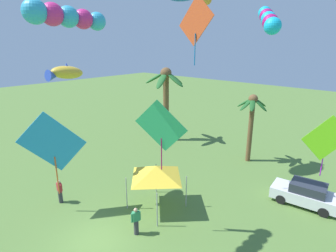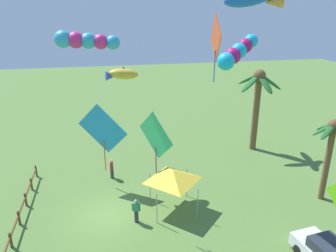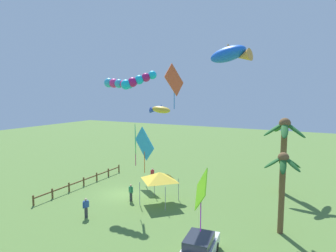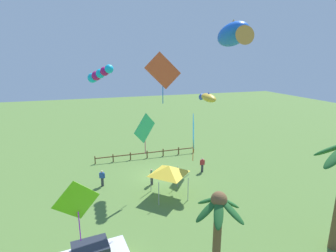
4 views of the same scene
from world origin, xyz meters
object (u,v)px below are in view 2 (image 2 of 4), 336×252
festival_tent (173,175)px  kite_diamond_5 (103,130)px  spectator_2 (136,211)px  kite_fish_7 (122,74)px  spectator_0 (112,169)px  kite_tube_6 (237,52)px  kite_diamond_3 (216,39)px  kite_diamond_2 (156,136)px  palm_tree_0 (331,143)px  kite_tube_0 (85,41)px  palm_tree_1 (258,93)px

festival_tent → kite_diamond_5: size_ratio=0.56×
spectator_2 → kite_fish_7: bearing=-179.2°
spectator_0 → festival_tent: 6.45m
kite_tube_6 → kite_diamond_3: bearing=171.2°
kite_diamond_3 → kite_fish_7: kite_diamond_3 is taller
kite_diamond_2 → kite_diamond_3: 6.09m
palm_tree_0 → spectator_2: bearing=-90.3°
kite_tube_0 → palm_tree_0: bearing=85.2°
spectator_0 → kite_fish_7: size_ratio=0.65×
kite_diamond_2 → kite_tube_6: bearing=36.6°
kite_diamond_5 → kite_fish_7: size_ratio=2.10×
spectator_2 → kite_tube_6: 11.64m
festival_tent → kite_tube_6: size_ratio=1.35×
kite_fish_7 → festival_tent: bearing=28.5°
palm_tree_1 → kite_tube_6: bearing=-31.7°
palm_tree_1 → festival_tent: size_ratio=2.65×
palm_tree_0 → kite_fish_7: size_ratio=2.40×
spectator_2 → kite_diamond_3: bearing=87.3°
kite_diamond_2 → kite_fish_7: kite_fish_7 is taller
spectator_2 → kite_tube_0: kite_tube_0 is taller
palm_tree_0 → palm_tree_1: (-8.94, -0.78, 1.26)m
festival_tent → kite_fish_7: size_ratio=1.17×
spectator_2 → spectator_0: bearing=-168.5°
spectator_2 → kite_diamond_5: bearing=-161.7°
spectator_2 → kite_fish_7: (-5.71, -0.08, 7.40)m
kite_diamond_3 → kite_tube_6: 4.36m
kite_fish_7 → kite_diamond_5: bearing=-65.9°
palm_tree_0 → kite_tube_0: kite_tube_0 is taller
kite_diamond_2 → kite_diamond_3: (-0.62, 3.41, 5.00)m
palm_tree_1 → kite_diamond_5: bearing=-74.3°
palm_tree_0 → kite_tube_0: 16.65m
kite_tube_0 → festival_tent: bearing=86.2°
kite_tube_0 → kite_diamond_5: size_ratio=0.66×
festival_tent → kite_tube_6: 10.05m
kite_tube_0 → kite_diamond_3: kite_diamond_3 is taller
kite_tube_0 → kite_fish_7: kite_tube_0 is taller
kite_diamond_3 → spectator_0: bearing=-136.8°
kite_fish_7 → spectator_0: bearing=-100.7°
festival_tent → palm_tree_0: bearing=84.7°
spectator_0 → spectator_2: 6.04m
spectator_0 → kite_diamond_5: size_ratio=0.31×
spectator_0 → kite_tube_6: size_ratio=0.75×
kite_diamond_5 → festival_tent: bearing=45.7°
kite_diamond_3 → kite_tube_6: size_ratio=1.72×
spectator_2 → kite_fish_7: kite_fish_7 is taller
festival_tent → kite_tube_6: kite_tube_6 is taller
kite_diamond_3 → kite_diamond_5: bearing=-130.0°
palm_tree_1 → kite_tube_6: 16.65m
kite_diamond_3 → kite_fish_7: bearing=-142.0°
kite_diamond_2 → kite_fish_7: 7.02m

